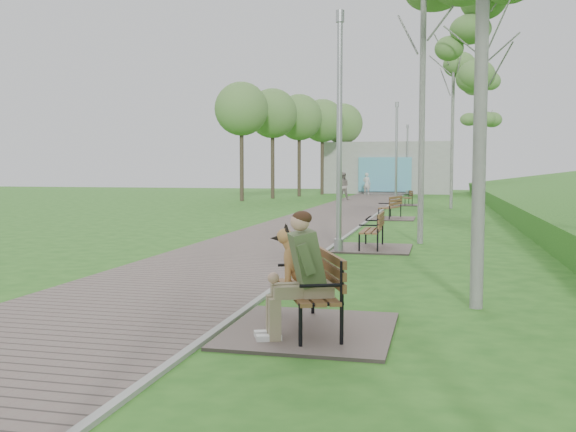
% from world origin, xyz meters
% --- Properties ---
extents(walkway, '(3.50, 67.00, 0.04)m').
position_xyz_m(walkway, '(-1.75, 21.50, 0.02)').
color(walkway, '#72645C').
rests_on(walkway, ground).
extents(kerb, '(0.10, 67.00, 0.05)m').
position_xyz_m(kerb, '(0.00, 21.50, 0.03)').
color(kerb, '#999993').
rests_on(kerb, ground).
extents(building_north, '(10.00, 5.20, 4.00)m').
position_xyz_m(building_north, '(-1.50, 50.97, 1.99)').
color(building_north, '#9E9E99').
rests_on(building_north, ground).
extents(bench_main, '(1.95, 2.17, 1.70)m').
position_xyz_m(bench_main, '(0.99, 6.52, 0.48)').
color(bench_main, '#72645C').
rests_on(bench_main, ground).
extents(bench_second, '(1.81, 2.01, 1.11)m').
position_xyz_m(bench_second, '(0.98, 14.62, 0.21)').
color(bench_second, '#72645C').
rests_on(bench_second, ground).
extents(bench_third, '(1.80, 2.00, 1.10)m').
position_xyz_m(bench_third, '(0.72, 24.11, 0.20)').
color(bench_third, '#72645C').
rests_on(bench_third, ground).
extents(bench_far, '(1.59, 1.77, 0.98)m').
position_xyz_m(bench_far, '(0.90, 33.59, 0.18)').
color(bench_far, '#72645C').
rests_on(bench_far, ground).
extents(lamp_post_second, '(0.21, 0.21, 5.52)m').
position_xyz_m(lamp_post_second, '(0.30, 13.82, 2.58)').
color(lamp_post_second, '#9A9CA2').
rests_on(lamp_post_second, ground).
extents(lamp_post_third, '(0.20, 0.20, 5.24)m').
position_xyz_m(lamp_post_third, '(0.44, 31.65, 2.45)').
color(lamp_post_third, '#9A9CA2').
rests_on(lamp_post_third, ground).
extents(lamp_post_far, '(0.20, 0.20, 5.24)m').
position_xyz_m(lamp_post_far, '(0.17, 48.37, 2.45)').
color(lamp_post_far, '#9A9CA2').
rests_on(lamp_post_far, ground).
extents(pedestrian_near, '(0.69, 0.56, 1.64)m').
position_xyz_m(pedestrian_near, '(-2.64, 46.35, 0.82)').
color(pedestrian_near, silver).
rests_on(pedestrian_near, ground).
extents(pedestrian_far, '(0.96, 0.81, 1.73)m').
position_xyz_m(pedestrian_far, '(-3.20, 38.03, 0.86)').
color(pedestrian_far, gray).
rests_on(pedestrian_far, ground).
extents(birch_far_a, '(2.43, 2.43, 8.41)m').
position_xyz_m(birch_far_a, '(3.75, 20.56, 6.60)').
color(birch_far_a, silver).
rests_on(birch_far_a, ground).
extents(birch_far_b, '(2.63, 2.63, 9.01)m').
position_xyz_m(birch_far_b, '(3.12, 31.30, 7.08)').
color(birch_far_b, silver).
rests_on(birch_far_b, ground).
extents(birch_distant_b, '(2.50, 2.50, 8.98)m').
position_xyz_m(birch_distant_b, '(5.53, 50.75, 7.05)').
color(birch_distant_b, silver).
rests_on(birch_distant_b, ground).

